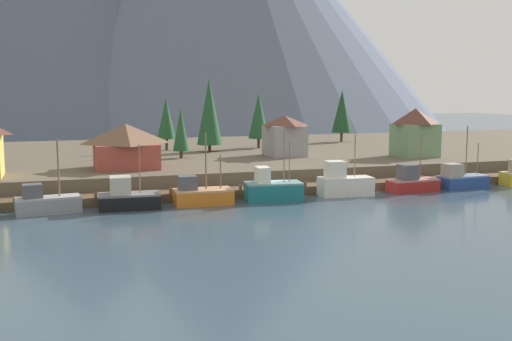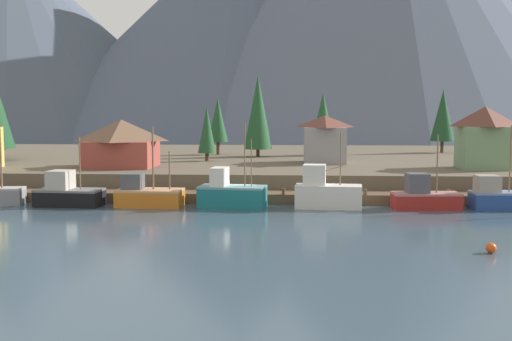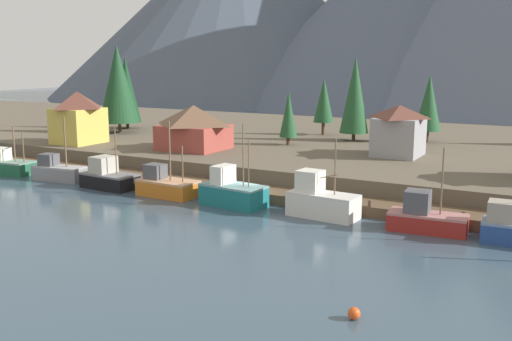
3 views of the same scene
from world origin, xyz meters
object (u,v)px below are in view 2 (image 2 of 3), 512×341
Objects in this scene: fishing_boat_black at (68,193)px; fishing_boat_white at (326,192)px; fishing_boat_orange at (148,195)px; conifer_back_left at (443,115)px; conifer_mid_left at (323,118)px; house_red at (122,143)px; fishing_boat_teal at (231,194)px; channel_buoy at (491,248)px; house_green at (485,137)px; conifer_near_left at (218,120)px; fishing_boat_red at (424,197)px; fishing_boat_blue at (502,197)px; conifer_centre at (258,112)px; conifer_mid_right at (207,130)px; house_grey at (325,139)px.

fishing_boat_white is at bearing 4.21° from fishing_boat_black.
conifer_back_left is at bearing 50.36° from fishing_boat_orange.
house_red is at bearing -139.76° from conifer_mid_left.
channel_buoy is (18.91, -18.27, -0.94)m from fishing_boat_teal.
house_green is (36.00, 14.60, 5.10)m from fishing_boat_orange.
fishing_boat_white is 0.83× the size of conifer_near_left.
fishing_boat_teal is at bearing 3.22° from fishing_boat_black.
fishing_boat_white is at bearing 175.84° from fishing_boat_red.
conifer_centre is (-24.77, 31.38, 7.81)m from fishing_boat_blue.
conifer_mid_right is 10.34× the size of channel_buoy.
fishing_boat_teal is 1.27× the size of house_grey.
channel_buoy is at bearing -80.76° from conifer_mid_left.
house_grey is 0.64× the size of conifer_back_left.
fishing_boat_white is 21.10m from channel_buoy.
house_red reaches higher than fishing_boat_orange.
fishing_boat_orange is (7.87, 0.09, -0.14)m from fishing_boat_black.
conifer_near_left is 0.87× the size of conifer_back_left.
fishing_boat_black is 26.27m from conifer_mid_right.
conifer_mid_left is at bearing 98.64° from fishing_boat_red.
fishing_boat_black is 15.97m from fishing_boat_teal.
conifer_centre is (0.73, 31.84, 7.67)m from fishing_boat_teal.
conifer_near_left is (10.40, 35.62, 6.54)m from fishing_boat_black.
conifer_mid_right is (2.53, 23.41, 5.56)m from fishing_boat_orange.
fishing_boat_white is at bearing -57.89° from conifer_mid_right.
fishing_boat_white is 27.98m from conifer_mid_right.
fishing_boat_red is 0.98× the size of house_green.
fishing_boat_red is 36.39m from conifer_mid_left.
conifer_back_left is 14.17× the size of channel_buoy.
fishing_boat_red is 0.97× the size of conifer_mid_right.
conifer_centre is (6.29, 8.20, 2.33)m from conifer_mid_right.
house_grey is 13.53m from conifer_mid_left.
conifer_centre is (-28.55, -10.13, 0.59)m from conifer_back_left.
fishing_boat_orange is 1.08× the size of fishing_boat_white.
fishing_boat_orange reaches higher than fishing_boat_white.
house_red is 0.82× the size of conifer_back_left.
conifer_mid_right reaches higher than fishing_boat_blue.
conifer_centre is (-9.49, -3.38, 0.98)m from conifer_mid_left.
fishing_boat_orange is 28.51m from house_grey.
conifer_back_left is at bearing 10.11° from conifer_near_left.
conifer_centre reaches higher than fishing_boat_white.
conifer_near_left is (-31.06, 35.31, 6.60)m from fishing_boat_blue.
conifer_near_left is (-23.86, 35.37, 6.60)m from fishing_boat_red.
conifer_centre is at bearing 114.76° from fishing_boat_red.
conifer_centre is at bearing 76.60° from fishing_boat_orange.
house_red is 25.48m from house_grey.
conifer_mid_right is at bearing -143.72° from conifer_mid_left.
fishing_boat_black is 0.83× the size of house_red.
channel_buoy is at bearing -92.53° from fishing_boat_red.
house_green is 0.99× the size of conifer_mid_right.
fishing_boat_teal is 18.30m from fishing_boat_red.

